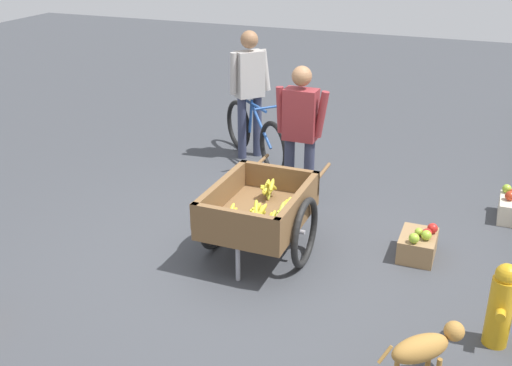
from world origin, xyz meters
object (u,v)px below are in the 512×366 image
(cyclist_person, at_px, (250,83))
(mixed_fruit_crate, at_px, (418,244))
(bicycle, at_px, (255,134))
(dog, at_px, (425,347))
(fire_hydrant, at_px, (501,305))
(vendor_person, at_px, (300,126))
(fruit_cart, at_px, (260,213))

(cyclist_person, height_order, mixed_fruit_crate, cyclist_person)
(bicycle, height_order, dog, bicycle)
(cyclist_person, xyz_separation_m, dog, (3.47, 2.67, -0.71))
(bicycle, relative_size, cyclist_person, 0.78)
(bicycle, bearing_deg, fire_hydrant, 47.30)
(bicycle, relative_size, fire_hydrant, 1.90)
(vendor_person, distance_m, fire_hydrant, 2.75)
(bicycle, bearing_deg, vendor_person, 41.06)
(fruit_cart, height_order, cyclist_person, cyclist_person)
(vendor_person, distance_m, cyclist_person, 1.57)
(bicycle, bearing_deg, dog, 37.23)
(bicycle, distance_m, cyclist_person, 0.64)
(fire_hydrant, relative_size, mixed_fruit_crate, 1.52)
(fire_hydrant, distance_m, mixed_fruit_crate, 1.30)
(cyclist_person, distance_m, dog, 4.43)
(fruit_cart, bearing_deg, mixed_fruit_crate, 110.54)
(fruit_cart, relative_size, fire_hydrant, 2.47)
(vendor_person, height_order, fire_hydrant, vendor_person)
(vendor_person, distance_m, bicycle, 1.52)
(dog, xyz_separation_m, fire_hydrant, (-0.59, 0.45, 0.06))
(bicycle, height_order, fire_hydrant, bicycle)
(bicycle, xyz_separation_m, cyclist_person, (-0.10, -0.11, 0.62))
(cyclist_person, bearing_deg, vendor_person, 41.74)
(cyclist_person, relative_size, dog, 3.20)
(fruit_cart, bearing_deg, bicycle, -157.25)
(fruit_cart, bearing_deg, vendor_person, -179.93)
(fruit_cart, height_order, fire_hydrant, fruit_cart)
(vendor_person, relative_size, cyclist_person, 0.94)
(fruit_cart, distance_m, vendor_person, 1.25)
(bicycle, height_order, cyclist_person, cyclist_person)
(fruit_cart, bearing_deg, cyclist_person, -155.79)
(dog, height_order, fire_hydrant, fire_hydrant)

